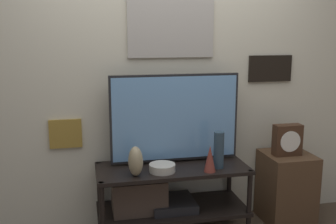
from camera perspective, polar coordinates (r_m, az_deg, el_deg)
name	(u,v)px	position (r m, az deg, el deg)	size (l,w,h in m)	color
wall_back	(165,70)	(3.34, -0.48, 6.15)	(6.40, 0.08, 2.70)	beige
media_console	(159,193)	(3.27, -1.27, -11.73)	(1.22, 0.51, 0.60)	black
television	(175,118)	(3.22, 1.02, -0.87)	(1.07, 0.05, 0.74)	black
vase_wide_bowl	(162,168)	(3.10, -0.84, -8.11)	(0.20, 0.20, 0.06)	beige
vase_slim_bronze	(210,159)	(3.09, 6.10, -6.75)	(0.09, 0.09, 0.21)	brown
vase_urn_stoneware	(136,161)	(2.99, -4.73, -7.13)	(0.11, 0.15, 0.23)	tan
vase_tall_ceramic	(219,150)	(3.17, 7.38, -5.49)	(0.08, 0.08, 0.30)	#2D4251
side_table	(286,187)	(3.72, 16.77, -10.42)	(0.41, 0.42, 0.62)	#513823
mantel_clock	(287,140)	(3.54, 16.94, -3.91)	(0.24, 0.11, 0.27)	#422819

